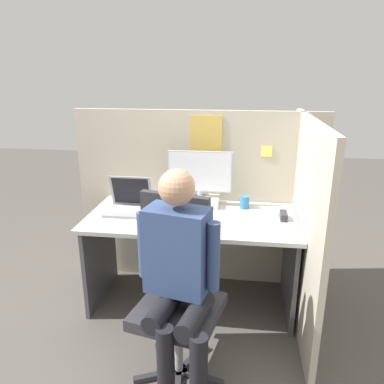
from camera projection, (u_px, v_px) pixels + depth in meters
ground_plane at (185, 333)px, 2.65m from camera, size 12.00×12.00×0.00m
cubicle_panel_back at (198, 198)px, 3.17m from camera, size 2.05×0.05×1.48m
cubicle_panel_right at (304, 226)px, 2.61m from camera, size 0.04×1.42×1.48m
desk at (192, 238)px, 2.84m from camera, size 1.55×0.76×0.74m
paper_box at (200, 201)px, 3.00m from camera, size 0.30×0.20×0.07m
monitor at (200, 174)px, 2.94m from camera, size 0.51×0.16×0.37m
laptop at (129, 205)px, 2.86m from camera, size 0.33×0.26×0.27m
mouse at (157, 215)px, 2.77m from camera, size 0.06×0.05×0.03m
stapler at (284, 216)px, 2.71m from camera, size 0.05×0.12×0.05m
carrot_toy at (204, 224)px, 2.58m from camera, size 0.04×0.16×0.04m
office_chair at (177, 286)px, 2.23m from camera, size 0.55×0.61×1.08m
person at (178, 270)px, 2.00m from camera, size 0.47×0.50×1.30m
coffee_mug at (245, 202)px, 2.93m from camera, size 0.07×0.07×0.10m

